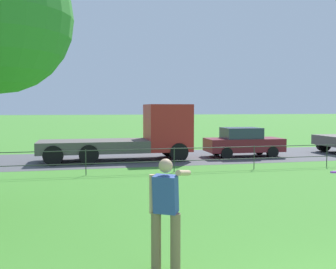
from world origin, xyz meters
TOP-DOWN VIEW (x-y plane):
  - street_strip at (0.00, 15.93)m, footprint 80.00×6.14m
  - park_fence at (-0.00, 11.34)m, footprint 34.67×0.04m
  - person_thrower at (-2.34, 2.27)m, footprint 0.77×0.66m
  - flatbed_truck_far_left at (-0.86, 15.29)m, footprint 7.31×2.44m
  - car_maroon_far_right at (4.69, 15.27)m, footprint 4.04×1.89m

SIDE VIEW (x-z plane):
  - street_strip at x=0.00m, z-range 0.00..0.01m
  - park_fence at x=0.00m, z-range 0.17..1.17m
  - car_maroon_far_right at x=4.69m, z-range 0.01..1.55m
  - person_thrower at x=-2.34m, z-range 0.07..1.85m
  - flatbed_truck_far_left at x=-0.86m, z-range -0.16..2.59m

